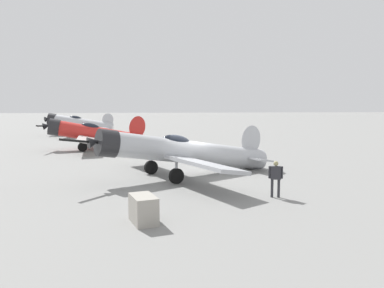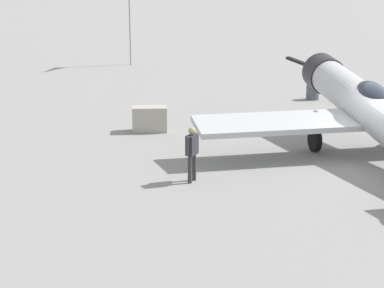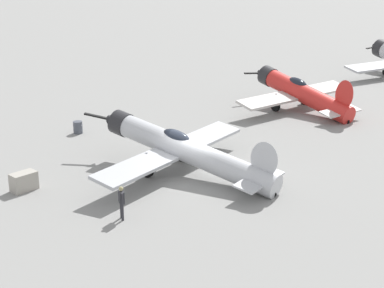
# 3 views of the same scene
# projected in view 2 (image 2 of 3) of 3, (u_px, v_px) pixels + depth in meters

# --- Properties ---
(ground_plane) EXTENTS (400.00, 400.00, 0.00)m
(ground_plane) POSITION_uv_depth(u_px,v_px,m) (384.00, 164.00, 19.63)
(ground_plane) COLOR gray
(airplane_foreground) EXTENTS (11.55, 11.16, 2.95)m
(airplane_foreground) POSITION_uv_depth(u_px,v_px,m) (379.00, 117.00, 19.77)
(airplane_foreground) COLOR #B7BABF
(airplane_foreground) RESTS_ON ground_plane
(ground_crew_mechanic) EXTENTS (0.60, 0.32, 1.58)m
(ground_crew_mechanic) POSITION_uv_depth(u_px,v_px,m) (192.00, 149.00, 17.69)
(ground_crew_mechanic) COLOR #2D2D33
(ground_crew_mechanic) RESTS_ON ground_plane
(equipment_crate) EXTENTS (1.03, 1.42, 0.93)m
(equipment_crate) POSITION_uv_depth(u_px,v_px,m) (150.00, 119.00, 23.70)
(equipment_crate) COLOR #9E998E
(equipment_crate) RESTS_ON ground_plane
(fuel_drum) EXTENTS (0.64, 0.64, 0.81)m
(fuel_drum) POSITION_uv_depth(u_px,v_px,m) (313.00, 91.00, 29.91)
(fuel_drum) COLOR #474C56
(fuel_drum) RESTS_ON ground_plane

